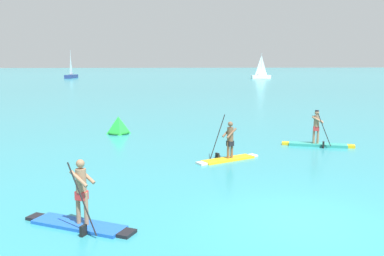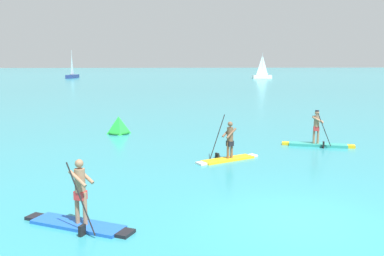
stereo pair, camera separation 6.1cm
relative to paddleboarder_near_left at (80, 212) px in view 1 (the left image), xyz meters
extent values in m
plane|color=teal|center=(5.60, -0.12, -0.40)|extent=(440.00, 440.00, 0.00)
cube|color=blue|center=(-0.05, 0.04, -0.36)|extent=(2.52, 1.74, 0.08)
cube|color=black|center=(1.19, -0.59, -0.36)|extent=(0.49, 0.57, 0.08)
cube|color=black|center=(-1.30, 0.67, -0.36)|extent=(0.46, 0.51, 0.08)
cylinder|color=#997051|center=(0.16, -0.07, 0.10)|extent=(0.11, 0.11, 0.83)
cylinder|color=#997051|center=(-0.05, 0.04, 0.10)|extent=(0.11, 0.11, 0.83)
cube|color=red|center=(0.06, -0.01, 0.43)|extent=(0.33, 0.31, 0.22)
cylinder|color=#997051|center=(0.06, -0.01, 0.81)|extent=(0.26, 0.26, 0.58)
sphere|color=#997051|center=(0.06, -0.01, 1.24)|extent=(0.21, 0.21, 0.21)
cylinder|color=#997051|center=(0.17, 0.10, 0.90)|extent=(0.50, 0.34, 0.41)
cylinder|color=#997051|center=(0.03, -0.17, 0.90)|extent=(0.50, 0.34, 0.41)
cylinder|color=black|center=(0.17, -0.57, 0.52)|extent=(0.70, 0.38, 1.71)
cube|color=black|center=(0.17, -0.57, -0.30)|extent=(0.16, 0.21, 0.32)
cube|color=yellow|center=(4.83, 6.86, -0.36)|extent=(2.39, 1.68, 0.08)
cube|color=white|center=(3.65, 6.22, -0.36)|extent=(0.47, 0.52, 0.08)
cube|color=white|center=(6.00, 7.50, -0.36)|extent=(0.44, 0.47, 0.08)
cylinder|color=brown|center=(4.83, 6.86, 0.04)|extent=(0.11, 0.11, 0.72)
cylinder|color=brown|center=(4.99, 6.95, 0.04)|extent=(0.11, 0.11, 0.72)
cube|color=black|center=(4.91, 6.91, 0.31)|extent=(0.33, 0.32, 0.22)
cylinder|color=brown|center=(4.91, 6.91, 0.69)|extent=(0.26, 0.26, 0.58)
sphere|color=brown|center=(4.91, 6.91, 1.12)|extent=(0.21, 0.21, 0.21)
cylinder|color=brown|center=(4.94, 6.75, 0.76)|extent=(0.48, 0.34, 0.43)
cylinder|color=brown|center=(4.79, 7.02, 0.76)|extent=(0.48, 0.34, 0.43)
cylinder|color=black|center=(4.40, 7.10, 0.56)|extent=(0.68, 0.40, 1.84)
cube|color=black|center=(4.40, 7.10, -0.30)|extent=(0.17, 0.21, 0.32)
cube|color=teal|center=(9.64, 9.48, -0.33)|extent=(2.78, 1.46, 0.13)
cube|color=yellow|center=(11.10, 8.99, -0.33)|extent=(0.46, 0.52, 0.13)
cube|color=yellow|center=(8.19, 9.97, -0.33)|extent=(0.44, 0.46, 0.13)
cylinder|color=#997051|center=(9.63, 9.48, 0.14)|extent=(0.11, 0.11, 0.82)
cylinder|color=#997051|center=(9.45, 9.54, 0.14)|extent=(0.11, 0.11, 0.82)
cube|color=red|center=(9.54, 9.51, 0.47)|extent=(0.32, 0.29, 0.22)
cylinder|color=#997051|center=(9.54, 9.51, 0.83)|extent=(0.26, 0.26, 0.54)
sphere|color=#997051|center=(9.54, 9.51, 1.23)|extent=(0.21, 0.21, 0.21)
cylinder|color=black|center=(9.54, 9.51, 1.33)|extent=(0.18, 0.18, 0.06)
cylinder|color=#997051|center=(9.64, 9.64, 0.91)|extent=(0.54, 0.29, 0.36)
cylinder|color=#997051|center=(9.54, 9.35, 0.91)|extent=(0.54, 0.29, 0.36)
cylinder|color=black|center=(9.74, 9.01, 0.50)|extent=(0.65, 0.25, 1.59)
cube|color=black|center=(9.74, 9.01, -0.25)|extent=(0.14, 0.22, 0.32)
pyramid|color=green|center=(-0.36, 13.74, 0.10)|extent=(1.16, 1.16, 1.00)
torus|color=#167226|center=(-0.36, 13.74, -0.34)|extent=(1.20, 1.20, 0.12)
cube|color=navy|center=(-18.33, 89.83, -0.01)|extent=(2.11, 5.72, 0.78)
cylinder|color=#B2B2B7|center=(-18.33, 89.83, 3.17)|extent=(0.12, 0.12, 5.56)
pyramid|color=white|center=(-18.33, 89.83, 2.95)|extent=(0.11, 2.52, 4.94)
cube|color=white|center=(24.60, 84.53, -0.01)|extent=(4.47, 1.68, 0.77)
cylinder|color=#B2B2B7|center=(24.60, 84.53, 2.80)|extent=(0.12, 0.12, 4.87)
pyramid|color=white|center=(24.60, 84.53, 2.66)|extent=(1.95, 0.35, 4.38)
cube|color=silver|center=(24.60, 84.53, 0.60)|extent=(1.66, 0.98, 0.46)
camera|label=1|loc=(2.04, -10.35, 3.74)|focal=39.91mm
camera|label=2|loc=(2.10, -10.36, 3.74)|focal=39.91mm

